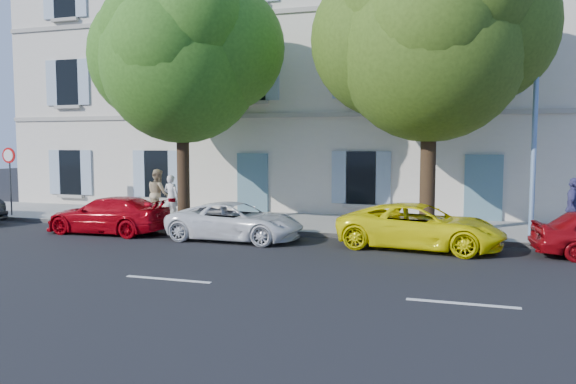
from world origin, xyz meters
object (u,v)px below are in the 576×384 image
(car_white_coupe, at_px, (236,221))
(car_yellow_supercar, at_px, (420,226))
(pedestrian_b, at_px, (158,194))
(pedestrian_c, at_px, (573,209))
(street_lamp, at_px, (537,93))
(car_red_coupe, at_px, (109,215))
(tree_left, at_px, (182,63))
(road_sign, at_px, (9,166))
(tree_right, at_px, (430,47))
(pedestrian_a, at_px, (171,197))

(car_white_coupe, height_order, car_yellow_supercar, car_yellow_supercar)
(car_white_coupe, bearing_deg, pedestrian_b, 58.29)
(car_white_coupe, bearing_deg, pedestrian_c, -75.58)
(car_white_coupe, xyz_separation_m, street_lamp, (8.37, 1.88, 3.74))
(car_red_coupe, distance_m, pedestrian_b, 2.83)
(tree_left, bearing_deg, car_yellow_supercar, -12.22)
(road_sign, bearing_deg, tree_right, 0.61)
(pedestrian_a, bearing_deg, pedestrian_c, -179.72)
(tree_right, relative_size, pedestrian_b, 4.81)
(pedestrian_a, bearing_deg, car_red_coupe, 76.67)
(pedestrian_a, bearing_deg, street_lamp, 178.30)
(tree_left, xyz_separation_m, street_lamp, (11.19, -0.17, -1.33))
(road_sign, height_order, pedestrian_c, road_sign)
(car_red_coupe, xyz_separation_m, pedestrian_a, (0.74, 2.71, 0.36))
(car_white_coupe, xyz_separation_m, tree_left, (-2.82, 2.05, 5.06))
(tree_left, height_order, pedestrian_a, tree_left)
(car_yellow_supercar, xyz_separation_m, tree_right, (0.06, 1.68, 5.12))
(car_red_coupe, distance_m, road_sign, 6.16)
(car_red_coupe, xyz_separation_m, car_white_coupe, (4.39, 0.07, -0.03))
(car_yellow_supercar, distance_m, pedestrian_c, 4.58)
(pedestrian_a, bearing_deg, tree_left, 146.11)
(pedestrian_c, bearing_deg, road_sign, 108.02)
(tree_left, relative_size, tree_right, 0.98)
(car_red_coupe, distance_m, car_yellow_supercar, 9.78)
(street_lamp, relative_size, pedestrian_b, 4.05)
(street_lamp, bearing_deg, tree_right, 178.54)
(road_sign, distance_m, pedestrian_c, 19.61)
(car_white_coupe, bearing_deg, pedestrian_a, 55.08)
(car_yellow_supercar, height_order, pedestrian_c, pedestrian_c)
(tree_right, bearing_deg, road_sign, -179.39)
(road_sign, xyz_separation_m, pedestrian_c, (19.58, 0.48, -0.98))
(pedestrian_b, xyz_separation_m, pedestrian_c, (13.72, -0.46, -0.02))
(car_yellow_supercar, bearing_deg, tree_left, 84.13)
(car_red_coupe, distance_m, pedestrian_c, 14.08)
(car_white_coupe, xyz_separation_m, pedestrian_a, (-3.65, 2.65, 0.39))
(pedestrian_c, bearing_deg, pedestrian_b, 104.72)
(car_white_coupe, height_order, pedestrian_b, pedestrian_b)
(car_white_coupe, height_order, road_sign, road_sign)
(tree_right, height_order, pedestrian_c, tree_right)
(car_white_coupe, bearing_deg, tree_right, -69.25)
(tree_right, relative_size, pedestrian_c, 4.92)
(car_white_coupe, relative_size, car_yellow_supercar, 0.91)
(road_sign, bearing_deg, pedestrian_a, 7.61)
(car_yellow_supercar, distance_m, pedestrian_b, 9.93)
(pedestrian_a, bearing_deg, tree_right, 177.59)
(car_red_coupe, bearing_deg, pedestrian_a, 165.02)
(tree_right, distance_m, pedestrian_c, 6.21)
(tree_left, relative_size, pedestrian_a, 5.29)
(car_red_coupe, bearing_deg, car_yellow_supercar, 92.29)
(street_lamp, xyz_separation_m, pedestrian_b, (-12.60, 0.84, -3.25))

